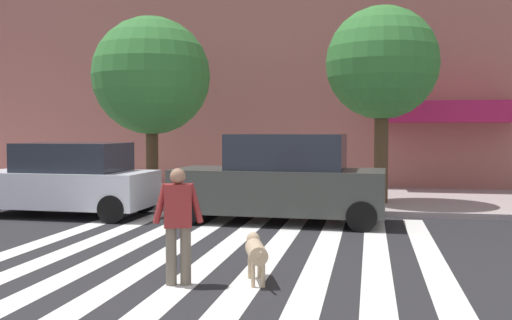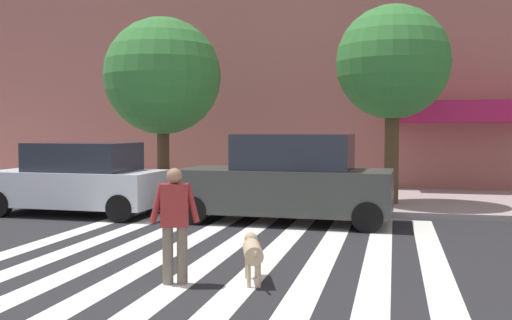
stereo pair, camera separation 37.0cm
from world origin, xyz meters
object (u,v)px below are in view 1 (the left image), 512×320
object	(u,v)px
parked_car_third_in_line	(281,180)
dog_on_leash	(256,251)
pedestrian_dog_walker	(178,219)
parked_car_behind_first	(69,180)
street_tree_nearest	(151,76)
street_tree_middle	(382,64)

from	to	relation	value
parked_car_third_in_line	dog_on_leash	world-z (taller)	parked_car_third_in_line
pedestrian_dog_walker	parked_car_third_in_line	bearing A→B (deg)	84.26
parked_car_behind_first	pedestrian_dog_walker	size ratio (longest dim) A/B	2.62
street_tree_nearest	dog_on_leash	world-z (taller)	street_tree_nearest
street_tree_nearest	dog_on_leash	bearing A→B (deg)	-59.87
street_tree_nearest	pedestrian_dog_walker	xyz separation A→B (m)	(3.79, -8.68, -2.82)
street_tree_middle	pedestrian_dog_walker	distance (m)	9.55
pedestrian_dog_walker	dog_on_leash	xyz separation A→B (m)	(1.03, 0.37, -0.48)
parked_car_third_in_line	street_tree_middle	bearing A→B (deg)	51.19
parked_car_third_in_line	pedestrian_dog_walker	distance (m)	5.70
parked_car_third_in_line	pedestrian_dog_walker	bearing A→B (deg)	-95.74
dog_on_leash	parked_car_behind_first	bearing A→B (deg)	137.87
parked_car_third_in_line	street_tree_nearest	xyz separation A→B (m)	(-4.36, 3.01, 2.76)
parked_car_behind_first	pedestrian_dog_walker	bearing A→B (deg)	-49.57
parked_car_third_in_line	street_tree_nearest	world-z (taller)	street_tree_nearest
street_tree_middle	dog_on_leash	size ratio (longest dim) A/B	5.07
parked_car_behind_first	parked_car_third_in_line	world-z (taller)	parked_car_third_in_line
parked_car_third_in_line	dog_on_leash	distance (m)	5.35
parked_car_behind_first	street_tree_nearest	size ratio (longest dim) A/B	0.80
parked_car_third_in_line	parked_car_behind_first	bearing A→B (deg)	179.99
parked_car_behind_first	street_tree_nearest	bearing A→B (deg)	71.02
parked_car_behind_first	pedestrian_dog_walker	world-z (taller)	parked_car_behind_first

